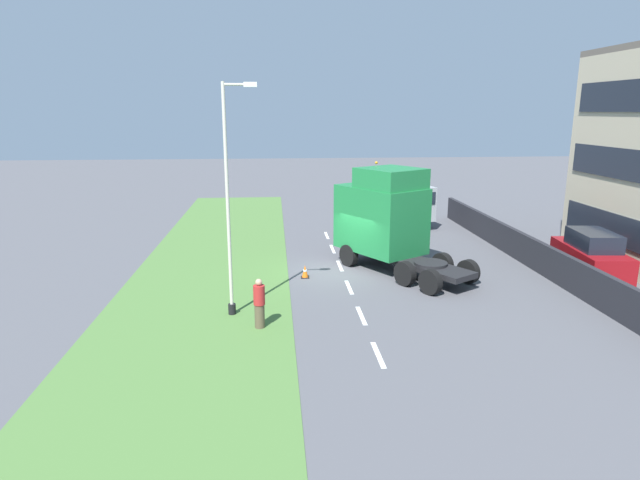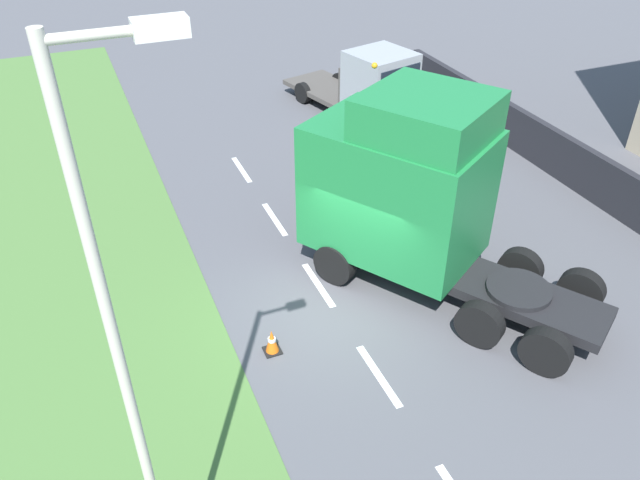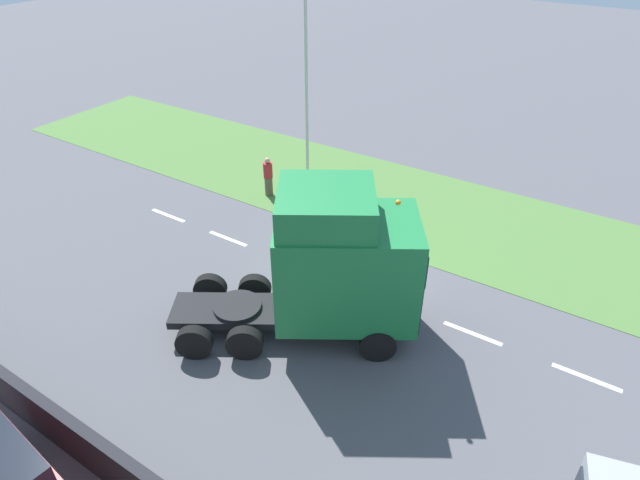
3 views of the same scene
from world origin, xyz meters
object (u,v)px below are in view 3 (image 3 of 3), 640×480
lorry_cab (337,265)px  lamp_post (306,107)px  traffic_cone_lead (359,248)px  pedestrian (268,177)px

lorry_cab → lamp_post: bearing=-172.2°
lorry_cab → traffic_cone_lead: lorry_cab is taller
lamp_post → pedestrian: lamp_post is taller
traffic_cone_lead → pedestrian: bearing=-108.8°
traffic_cone_lead → lamp_post: bearing=-124.1°
lorry_cab → lamp_post: lamp_post is taller
lamp_post → pedestrian: 3.45m
lamp_post → pedestrian: bearing=-54.5°
pedestrian → traffic_cone_lead: size_ratio=3.02×
pedestrian → lamp_post: bearing=125.5°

